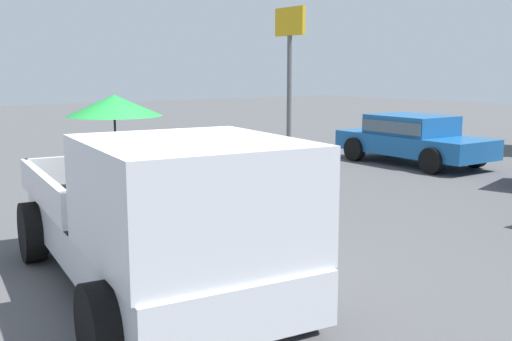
{
  "coord_description": "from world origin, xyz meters",
  "views": [
    {
      "loc": [
        6.2,
        -2.96,
        2.53
      ],
      "look_at": [
        -0.72,
        2.12,
        1.1
      ],
      "focal_mm": 42.29,
      "sensor_mm": 36.0,
      "label": 1
    }
  ],
  "objects": [
    {
      "name": "motel_sign",
      "position": [
        -9.31,
        9.8,
        3.23
      ],
      "size": [
        1.4,
        0.16,
        4.54
      ],
      "color": "#59595B",
      "rests_on": "ground"
    },
    {
      "name": "ground_plane",
      "position": [
        0.0,
        0.0,
        0.0
      ],
      "size": [
        80.0,
        80.0,
        0.0
      ],
      "primitive_type": "plane",
      "color": "#4C4C4F"
    },
    {
      "name": "parked_sedan_far",
      "position": [
        -4.41,
        10.11,
        0.74
      ],
      "size": [
        4.34,
        2.07,
        1.33
      ],
      "rotation": [
        0.0,
        0.0,
        -0.03
      ],
      "color": "black",
      "rests_on": "ground"
    },
    {
      "name": "pickup_truck_main",
      "position": [
        0.42,
        -0.05,
        0.97
      ],
      "size": [
        5.25,
        2.77,
        2.22
      ],
      "rotation": [
        0.0,
        0.0,
        -0.13
      ],
      "color": "black",
      "rests_on": "ground"
    }
  ]
}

